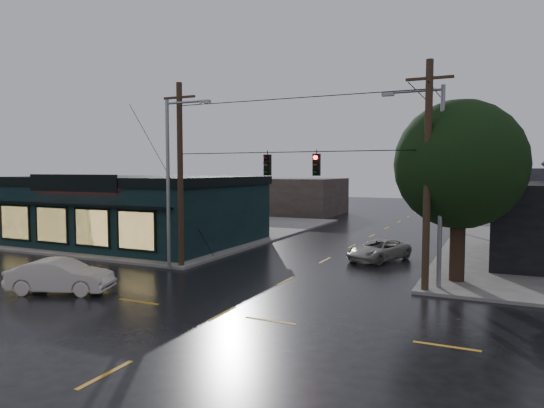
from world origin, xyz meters
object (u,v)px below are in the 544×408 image
at_px(utility_pole_nw, 182,268).
at_px(suv_silver, 378,250).
at_px(utility_pole_ne, 425,293).
at_px(sedan_cream, 61,276).
at_px(corner_tree, 460,165).

height_order(utility_pole_nw, suv_silver, utility_pole_nw).
bearing_deg(utility_pole_ne, suv_silver, 117.61).
xyz_separation_m(utility_pole_ne, sedan_cream, (-14.61, -6.77, 0.74)).
distance_m(utility_pole_nw, sedan_cream, 7.00).
xyz_separation_m(corner_tree, utility_pole_ne, (-1.13, -2.44, -5.65)).
xyz_separation_m(corner_tree, suv_silver, (-4.72, 4.42, -5.03)).
distance_m(corner_tree, suv_silver, 8.20).
bearing_deg(suv_silver, utility_pole_nw, -121.14).
relative_size(utility_pole_nw, utility_pole_ne, 1.00).
distance_m(sedan_cream, suv_silver, 17.53).
height_order(utility_pole_ne, suv_silver, utility_pole_ne).
bearing_deg(sedan_cream, utility_pole_ne, -85.67).
xyz_separation_m(corner_tree, sedan_cream, (-15.74, -9.21, -4.92)).
bearing_deg(utility_pole_ne, corner_tree, 65.05).
bearing_deg(suv_silver, utility_pole_ne, -39.63).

